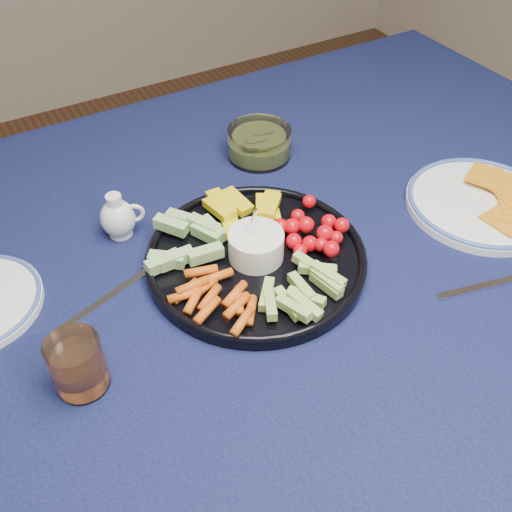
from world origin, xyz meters
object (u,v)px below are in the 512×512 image
creamer_pitcher (118,218)px  pickle_bowl (259,144)px  cheese_plate (481,201)px  crudite_platter (254,254)px  juice_tumbler (79,367)px  dining_table (233,299)px

creamer_pitcher → pickle_bowl: 0.32m
cheese_plate → creamer_pitcher: bearing=156.6°
crudite_platter → juice_tumbler: bearing=-164.7°
crudite_platter → pickle_bowl: size_ratio=2.80×
crudite_platter → juice_tumbler: crudite_platter is taller
juice_tumbler → creamer_pitcher: bearing=60.4°
crudite_platter → cheese_plate: crudite_platter is taller
crudite_platter → creamer_pitcher: crudite_platter is taller
dining_table → juice_tumbler: juice_tumbler is taller
dining_table → pickle_bowl: pickle_bowl is taller
pickle_bowl → juice_tumbler: (-0.44, -0.33, 0.01)m
crudite_platter → cheese_plate: bearing=-10.3°
creamer_pitcher → pickle_bowl: (0.30, 0.08, -0.01)m
juice_tumbler → pickle_bowl: bearing=36.4°
crudite_platter → cheese_plate: 0.41m
creamer_pitcher → cheese_plate: size_ratio=0.31×
dining_table → crudite_platter: bearing=-38.0°
cheese_plate → juice_tumbler: 0.69m
dining_table → cheese_plate: bearing=-12.5°
dining_table → cheese_plate: (0.43, -0.10, 0.10)m
crudite_platter → creamer_pitcher: bearing=132.4°
dining_table → creamer_pitcher: 0.23m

